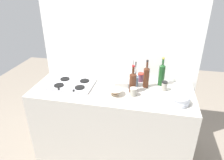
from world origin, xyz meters
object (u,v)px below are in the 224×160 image
object	(u,v)px
mixing_bowl	(115,92)
butter_dish	(121,84)
plate_stack	(178,99)
condiment_jar_front	(133,92)
utensil_crock	(134,81)
condiment_jar_rear	(141,77)
wine_bottle_mid_right	(133,82)
stovetop_hob	(72,84)
condiment_jar_spare	(164,86)
wine_bottle_mid_left	(146,77)
wine_bottle_leftmost	(162,74)

from	to	relation	value
mixing_bowl	butter_dish	world-z (taller)	butter_dish
plate_stack	condiment_jar_front	size ratio (longest dim) A/B	2.42
butter_dish	condiment_jar_front	size ratio (longest dim) A/B	1.76
utensil_crock	condiment_jar_rear	size ratio (longest dim) A/B	2.99
wine_bottle_mid_right	condiment_jar_rear	world-z (taller)	wine_bottle_mid_right
stovetop_hob	condiment_jar_spare	size ratio (longest dim) A/B	4.67
wine_bottle_mid_left	condiment_jar_rear	xyz separation A→B (m)	(-0.07, 0.13, -0.08)
plate_stack	wine_bottle_leftmost	size ratio (longest dim) A/B	0.65
condiment_jar_spare	mixing_bowl	bearing A→B (deg)	-157.75
stovetop_hob	condiment_jar_spare	bearing A→B (deg)	5.34
wine_bottle_mid_right	butter_dish	size ratio (longest dim) A/B	1.97
condiment_jar_rear	butter_dish	bearing A→B (deg)	-136.99
condiment_jar_front	condiment_jar_spare	world-z (taller)	condiment_jar_spare
stovetop_hob	wine_bottle_leftmost	size ratio (longest dim) A/B	1.48
stovetop_hob	wine_bottle_leftmost	world-z (taller)	wine_bottle_leftmost
wine_bottle_mid_left	wine_bottle_mid_right	bearing A→B (deg)	-133.55
condiment_jar_front	utensil_crock	bearing A→B (deg)	95.05
utensil_crock	condiment_jar_rear	world-z (taller)	utensil_crock
stovetop_hob	wine_bottle_leftmost	distance (m)	1.04
wine_bottle_leftmost	condiment_jar_spare	size ratio (longest dim) A/B	3.16
mixing_bowl	butter_dish	size ratio (longest dim) A/B	1.04
wine_bottle_mid_left	mixing_bowl	world-z (taller)	wine_bottle_mid_left
wine_bottle_mid_left	condiment_jar_front	world-z (taller)	wine_bottle_mid_left
condiment_jar_rear	condiment_jar_front	bearing A→B (deg)	-97.42
butter_dish	condiment_jar_rear	distance (m)	0.29
plate_stack	utensil_crock	distance (m)	0.55
wine_bottle_mid_left	plate_stack	bearing A→B (deg)	-40.61
stovetop_hob	utensil_crock	size ratio (longest dim) A/B	1.58
wine_bottle_leftmost	butter_dish	bearing A→B (deg)	-161.51
wine_bottle_mid_right	utensil_crock	world-z (taller)	utensil_crock
plate_stack	butter_dish	xyz separation A→B (m)	(-0.62, 0.23, -0.01)
wine_bottle_mid_left	condiment_jar_spare	bearing A→B (deg)	-11.33
stovetop_hob	wine_bottle_leftmost	bearing A→B (deg)	12.66
condiment_jar_spare	wine_bottle_mid_left	bearing A→B (deg)	168.67
mixing_bowl	utensil_crock	bearing A→B (deg)	54.83
wine_bottle_leftmost	wine_bottle_mid_right	bearing A→B (deg)	-142.94
plate_stack	condiment_jar_spare	xyz separation A→B (m)	(-0.13, 0.25, 0.01)
stovetop_hob	butter_dish	distance (m)	0.57
condiment_jar_front	wine_bottle_leftmost	bearing A→B (deg)	47.89
stovetop_hob	wine_bottle_mid_left	distance (m)	0.86
mixing_bowl	condiment_jar_rear	distance (m)	0.45
butter_dish	condiment_jar_spare	size ratio (longest dim) A/B	1.49
wine_bottle_leftmost	wine_bottle_mid_left	xyz separation A→B (m)	(-0.17, -0.09, -0.01)
wine_bottle_mid_right	mixing_bowl	xyz separation A→B (m)	(-0.17, -0.11, -0.09)
plate_stack	mixing_bowl	size ratio (longest dim) A/B	1.33
wine_bottle_leftmost	butter_dish	xyz separation A→B (m)	(-0.45, -0.15, -0.10)
stovetop_hob	wine_bottle_mid_right	size ratio (longest dim) A/B	1.59
wine_bottle_mid_right	condiment_jar_spare	world-z (taller)	wine_bottle_mid_right
wine_bottle_leftmost	plate_stack	bearing A→B (deg)	-65.94
wine_bottle_mid_right	condiment_jar_rear	bearing A→B (deg)	76.45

